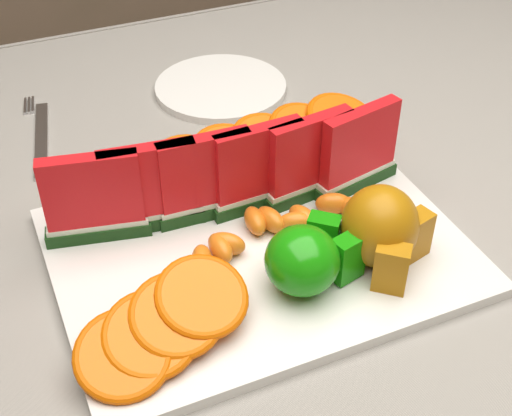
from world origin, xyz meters
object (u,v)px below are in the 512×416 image
platter (259,251)px  fork (40,136)px  pear_cluster (382,229)px  side_plate (221,87)px  apple_cluster (308,258)px

platter → fork: 0.35m
fork → platter: bearing=-62.1°
pear_cluster → side_plate: bearing=92.0°
platter → pear_cluster: pear_cluster is taller
side_plate → platter: bearing=-104.9°
apple_cluster → fork: bearing=116.1°
platter → apple_cluster: (0.02, -0.07, 0.04)m
pear_cluster → side_plate: size_ratio=0.47×
platter → pear_cluster: (0.10, -0.06, 0.04)m
side_plate → fork: 0.25m
fork → side_plate: bearing=4.4°
apple_cluster → fork: size_ratio=0.55×
platter → side_plate: platter is taller
apple_cluster → platter: bearing=107.2°
platter → apple_cluster: bearing=-72.8°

